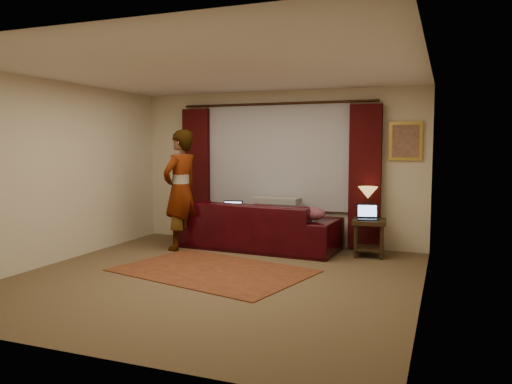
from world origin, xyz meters
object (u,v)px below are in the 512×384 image
Objects in this scene: sofa at (258,216)px; laptop_sofa at (231,209)px; person at (181,190)px; end_table at (369,238)px; laptop_table at (368,212)px; tiffany_lamp at (368,202)px.

sofa is 0.45m from laptop_sofa.
end_table is at bearing 114.75° from person.
sofa is 1.78m from laptop_table.
person is at bearing -169.25° from end_table.
tiffany_lamp is at bearing -0.42° from laptop_sofa.
laptop_table reaches higher than end_table.
laptop_table is 2.97m from person.
sofa is at bearing 166.73° from laptop_table.
sofa reaches higher than laptop_sofa.
end_table is 0.56m from tiffany_lamp.
laptop_sofa is 2.19m from tiffany_lamp.
sofa reaches higher than tiffany_lamp.
person is (-2.87, -0.73, 0.16)m from tiffany_lamp.
end_table is 0.29× the size of person.
person reaches higher than laptop_table.
laptop_sofa is (-0.42, -0.13, 0.12)m from sofa.
end_table is at bearing -175.25° from sofa.
sofa is at bearing 8.08° from laptop_sofa.
tiffany_lamp is at bearing 107.59° from end_table.
laptop_sofa is at bearing 131.99° from person.
end_table is 3.05m from person.
tiffany_lamp reaches higher than laptop_table.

